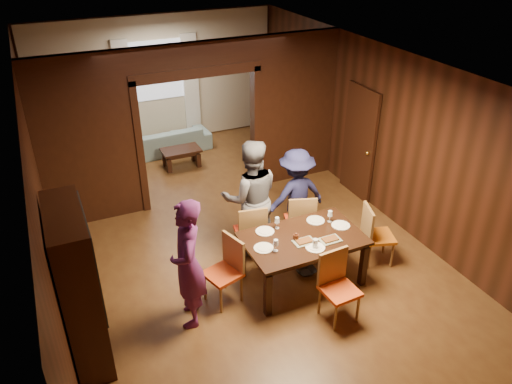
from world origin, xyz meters
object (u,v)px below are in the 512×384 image
sofa (168,140)px  chair_near (340,289)px  coffee_table (182,158)px  chair_far_l (250,230)px  person_navy (296,195)px  chair_right (379,235)px  person_grey (251,198)px  hutch (78,287)px  person_purple (188,264)px  chair_left (223,272)px  chair_far_r (299,219)px  dining_table (302,259)px

sofa → chair_near: chair_near is taller
coffee_table → chair_far_l: (0.04, -3.52, 0.28)m
person_navy → chair_right: bearing=124.6°
person_grey → hutch: (-2.66, -1.14, 0.06)m
person_navy → hutch: bearing=16.8°
person_purple → chair_left: person_purple is taller
person_grey → chair_left: (-0.84, -0.95, -0.46)m
hutch → chair_far_r: bearing=15.2°
chair_far_r → chair_near: same height
chair_near → hutch: bearing=162.4°
chair_right → hutch: (-4.30, -0.04, 0.52)m
person_purple → chair_right: size_ratio=1.85×
sofa → dining_table: bearing=92.7°
chair_far_r → chair_left: bearing=43.3°
hutch → chair_near: bearing=-14.0°
chair_far_l → person_purple: bearing=47.0°
chair_far_l → hutch: (-2.57, -0.96, 0.52)m
hutch → person_grey: bearing=23.1°
chair_left → dining_table: bearing=69.6°
dining_table → chair_far_r: size_ratio=1.73×
dining_table → hutch: 3.08m
coffee_table → chair_near: 5.29m
chair_left → chair_near: (1.27, -0.95, 0.00)m
person_grey → chair_left: 1.35m
person_purple → chair_near: (1.78, -0.79, -0.41)m
sofa → person_grey: bearing=89.3°
dining_table → hutch: (-3.02, -0.11, 0.62)m
person_navy → chair_far_l: bearing=11.1°
person_grey → chair_right: bearing=160.6°
sofa → dining_table: dining_table is taller
sofa → chair_near: 6.15m
chair_left → chair_far_r: size_ratio=1.00×
coffee_table → person_grey: bearing=-87.8°
coffee_table → hutch: hutch is taller
dining_table → chair_left: (-1.20, 0.07, 0.10)m
sofa → hutch: size_ratio=0.93×
sofa → chair_far_r: bearing=98.8°
person_navy → chair_far_r: bearing=75.8°
dining_table → chair_near: (0.07, -0.88, 0.10)m
person_grey → chair_far_r: size_ratio=1.95×
chair_right → chair_far_l: (-1.73, 0.92, 0.00)m
chair_far_r → person_grey: bearing=2.8°
sofa → chair_near: size_ratio=1.91×
chair_far_r → chair_right: bearing=153.5°
chair_far_l → coffee_table: bearing=-79.2°
person_navy → dining_table: 1.22m
chair_far_l → hutch: hutch is taller
coffee_table → chair_right: chair_right is taller
chair_far_r → chair_near: bearing=97.3°
dining_table → coffee_table: (-0.48, 4.37, -0.18)m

